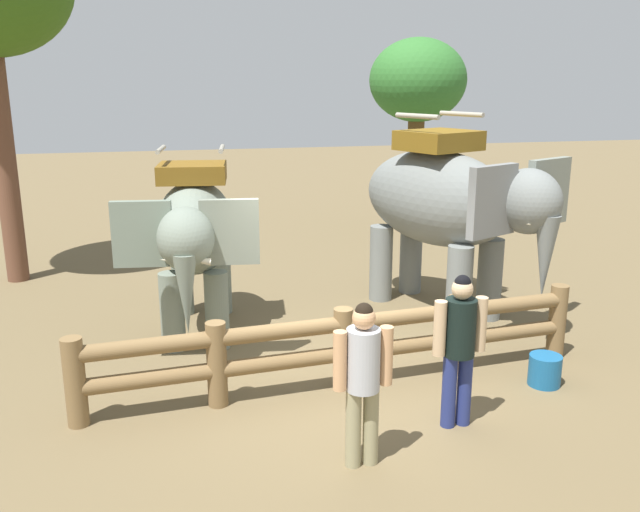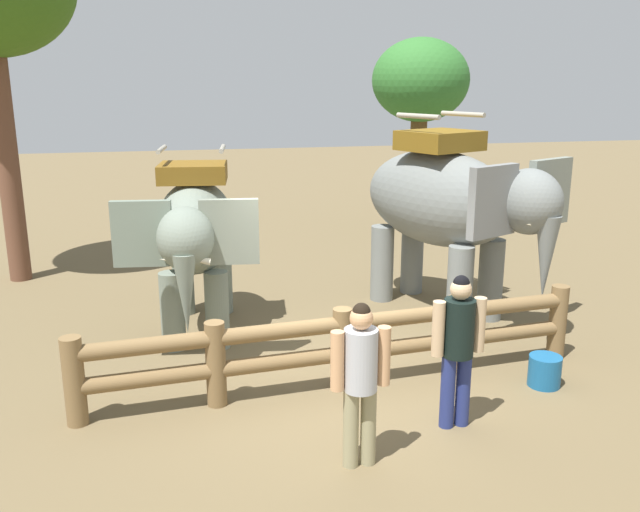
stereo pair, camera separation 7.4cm
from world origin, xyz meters
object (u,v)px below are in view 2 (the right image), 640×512
at_px(tourist_woman_in_black, 458,341).
at_px(feed_bucket, 545,371).
at_px(elephant_center, 449,204).
at_px(log_fence, 342,343).
at_px(tree_far_left, 420,84).
at_px(elephant_near_left, 195,233).
at_px(tourist_man_in_blue, 360,373).

distance_m(tourist_woman_in_black, feed_bucket, 1.88).
xyz_separation_m(elephant_center, tourist_woman_in_black, (-1.38, -3.58, -0.82)).
xyz_separation_m(log_fence, feed_bucket, (2.53, -0.53, -0.40)).
xyz_separation_m(elephant_center, tree_far_left, (1.79, 6.13, 1.83)).
bearing_deg(tree_far_left, elephant_near_left, -133.12).
xyz_separation_m(log_fence, elephant_near_left, (-1.68, 2.27, 0.99)).
height_order(elephant_center, feed_bucket, elephant_center).
bearing_deg(feed_bucket, tourist_woman_in_black, -155.61).
bearing_deg(tourist_woman_in_black, tree_far_left, 71.98).
bearing_deg(elephant_center, elephant_near_left, -178.66).
relative_size(elephant_center, tourist_woman_in_black, 2.19).
bearing_deg(feed_bucket, tourist_man_in_blue, -156.29).
relative_size(elephant_near_left, feed_bucket, 8.16).
bearing_deg(feed_bucket, tree_far_left, 79.80).
bearing_deg(feed_bucket, elephant_near_left, 146.44).
height_order(log_fence, elephant_center, elephant_center).
distance_m(log_fence, feed_bucket, 2.62).
relative_size(elephant_center, tourist_man_in_blue, 2.24).
height_order(tourist_man_in_blue, feed_bucket, tourist_man_in_blue).
bearing_deg(elephant_center, log_fence, -135.12).
height_order(log_fence, tree_far_left, tree_far_left).
bearing_deg(elephant_center, tree_far_left, 73.77).
xyz_separation_m(tourist_man_in_blue, tree_far_left, (4.43, 10.25, 2.67)).
bearing_deg(tourist_man_in_blue, feed_bucket, 23.71).
distance_m(tree_far_left, feed_bucket, 9.80).
bearing_deg(feed_bucket, elephant_center, 93.23).
bearing_deg(feed_bucket, log_fence, 168.24).
distance_m(log_fence, elephant_center, 3.57).
distance_m(tourist_woman_in_black, tourist_man_in_blue, 1.37).
relative_size(elephant_center, feed_bucket, 9.46).
height_order(elephant_near_left, tourist_man_in_blue, elephant_near_left).
relative_size(tourist_woman_in_black, feed_bucket, 4.32).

